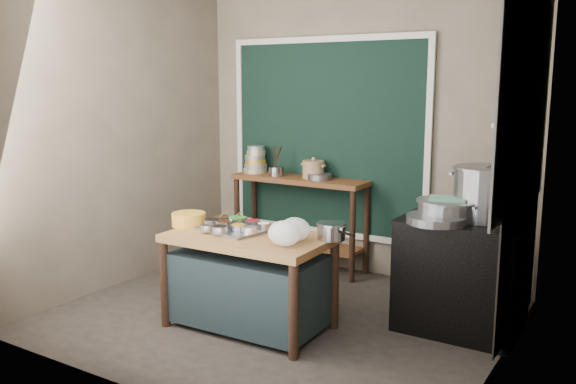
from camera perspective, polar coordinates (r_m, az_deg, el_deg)
The scene contains 30 objects.
floor at distance 5.15m, azimuth -1.02°, elevation -11.64°, with size 3.50×3.00×0.02m, color #2E2823.
back_wall at distance 6.12m, azimuth 6.67°, elevation 5.40°, with size 3.50×0.02×2.80m, color #786C5C.
left_wall at distance 5.95m, azimuth -15.51°, elevation 4.96°, with size 0.02×3.00×2.80m, color #786C5C.
right_wall at distance 4.13m, azimuth 19.90°, elevation 2.53°, with size 0.02×3.00×2.80m, color #786C5C.
curtain_panel at distance 6.25m, azimuth 3.59°, elevation 5.09°, with size 2.10×0.02×1.90m, color black.
curtain_frame at distance 6.24m, azimuth 3.55°, elevation 5.08°, with size 2.22×0.03×2.02m, color beige, non-canonical shape.
tile_panel at distance 4.64m, azimuth 21.40°, elevation 8.81°, with size 0.02×1.70×1.70m, color #B2B2AA.
soot_patch at distance 4.89m, azimuth 20.80°, elevation -4.77°, with size 0.01×1.30×1.30m, color black.
wall_shelf at distance 4.96m, azimuth 20.67°, elevation 6.01°, with size 0.22×0.70×0.03m, color beige.
prep_table at distance 4.82m, azimuth -3.66°, elevation -8.35°, with size 1.25×0.72×0.75m, color olive.
back_counter at distance 6.32m, azimuth 1.08°, elevation -2.87°, with size 1.45×0.40×0.95m, color brown.
stove_block at distance 4.96m, azimuth 15.91°, elevation -7.60°, with size 0.90×0.68×0.85m, color black.
stove_top at distance 4.84m, azimuth 16.17°, elevation -2.63°, with size 0.92×0.69×0.03m, color black.
condiment_tray at distance 4.84m, azimuth -5.25°, elevation -3.52°, with size 0.51×0.37×0.02m, color gray.
condiment_bowls at distance 4.85m, azimuth -5.32°, elevation -3.02°, with size 0.54×0.42×0.06m.
yellow_basin at distance 5.06m, azimuth -9.26°, elevation -2.53°, with size 0.28×0.28×0.11m, color gold.
saucepan at distance 4.58m, azimuth 4.08°, elevation -3.65°, with size 0.23×0.23×0.13m, color gray, non-canonical shape.
plastic_bag_a at distance 4.37m, azimuth -0.35°, elevation -3.89°, with size 0.25×0.21×0.18m, color white.
plastic_bag_b at distance 4.52m, azimuth 0.68°, elevation -3.50°, with size 0.23×0.20×0.18m, color white.
bowl_stack at distance 6.54m, azimuth -3.01°, elevation 2.91°, with size 0.26×0.26×0.29m.
utensil_cup at distance 6.31m, azimuth -1.10°, elevation 1.94°, with size 0.16×0.16×0.10m, color gray.
ceramic_crock at distance 6.17m, azimuth 2.39°, elevation 2.04°, with size 0.24×0.24×0.16m, color #997353, non-canonical shape.
wide_bowl at distance 6.09m, azimuth 2.97°, elevation 1.45°, with size 0.24×0.24×0.06m, color gray.
stock_pot at distance 4.84m, azimuth 18.05°, elevation -0.12°, with size 0.52×0.52×0.40m, color gray, non-canonical shape.
pot_lid at distance 4.83m, azimuth 18.83°, elevation -0.05°, with size 0.43×0.43×0.02m, color gray.
steamer at distance 4.77m, azimuth 14.66°, elevation -1.63°, with size 0.48×0.48×0.15m, color gray, non-canonical shape.
green_cloth at distance 4.75m, azimuth 14.71°, elevation -0.60°, with size 0.27×0.20×0.02m, color #629F85.
shallow_pan at distance 4.64m, azimuth 13.70°, elevation -2.50°, with size 0.44×0.44×0.06m, color gray.
shelf_bowl_stack at distance 4.90m, azimuth 20.58°, elevation 6.78°, with size 0.14×0.14×0.12m.
shelf_bowl_green at distance 5.14m, azimuth 21.11°, elevation 6.57°, with size 0.15×0.15×0.05m, color gray.
Camera 1 is at (2.60, -4.01, 1.91)m, focal length 38.00 mm.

